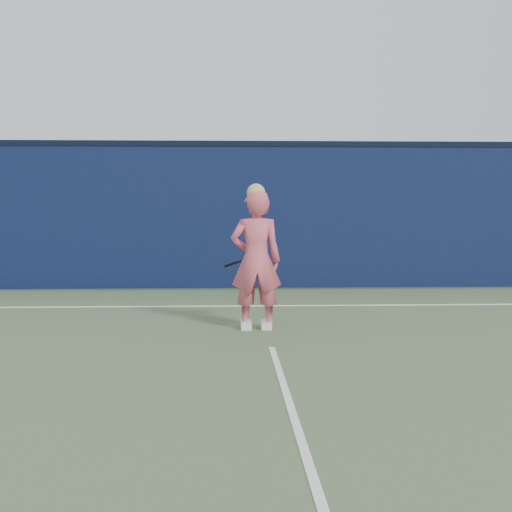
{
  "coord_description": "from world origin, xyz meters",
  "views": [
    {
      "loc": [
        -0.47,
        -6.29,
        1.51
      ],
      "look_at": [
        -0.12,
        2.14,
        0.88
      ],
      "focal_mm": 50.0,
      "sensor_mm": 36.0,
      "label": 1
    }
  ],
  "objects": [
    {
      "name": "court_surface",
      "position": [
        0.0,
        -2.0,
        0.0
      ],
      "size": [
        11.0,
        16.0,
        0.01
      ],
      "primitive_type": "cube",
      "color": "#485F3C",
      "rests_on": "ground"
    },
    {
      "name": "player",
      "position": [
        -0.12,
        2.14,
        0.84
      ],
      "size": [
        0.61,
        0.41,
        1.74
      ],
      "rotation": [
        0.0,
        0.0,
        3.16
      ],
      "color": "#DF5669",
      "rests_on": "ground"
    },
    {
      "name": "wall_cap",
      "position": [
        0.0,
        6.5,
        2.55
      ],
      "size": [
        24.0,
        0.42,
        0.1
      ],
      "primitive_type": "cube",
      "color": "black",
      "rests_on": "backstop_wall"
    },
    {
      "name": "racket",
      "position": [
        -0.13,
        2.61,
        0.82
      ],
      "size": [
        0.54,
        0.19,
        0.29
      ],
      "rotation": [
        0.0,
        0.0,
        0.18
      ],
      "color": "black",
      "rests_on": "ground"
    },
    {
      "name": "ground",
      "position": [
        0.0,
        0.0,
        0.0
      ],
      "size": [
        80.0,
        80.0,
        0.0
      ],
      "primitive_type": "plane",
      "color": "#35462B",
      "rests_on": "ground"
    },
    {
      "name": "court_lines",
      "position": [
        0.0,
        -0.33,
        0.01
      ],
      "size": [
        11.0,
        12.04,
        0.01
      ],
      "color": "white",
      "rests_on": "court_surface"
    },
    {
      "name": "backstop_wall",
      "position": [
        0.0,
        6.5,
        1.25
      ],
      "size": [
        24.0,
        0.4,
        2.5
      ],
      "primitive_type": "cube",
      "color": "#0B1734",
      "rests_on": "ground"
    }
  ]
}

